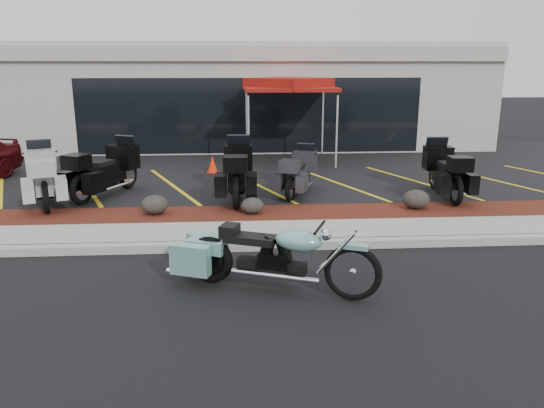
{
  "coord_description": "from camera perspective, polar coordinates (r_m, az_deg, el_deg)",
  "views": [
    {
      "loc": [
        -0.5,
        -8.18,
        3.25
      ],
      "look_at": [
        0.13,
        1.2,
        0.76
      ],
      "focal_mm": 35.0,
      "sensor_mm": 36.0,
      "label": 1
    }
  ],
  "objects": [
    {
      "name": "curb",
      "position": [
        9.63,
        -0.66,
        -4.44
      ],
      "size": [
        24.0,
        0.25,
        0.15
      ],
      "primitive_type": "cube",
      "color": "gray",
      "rests_on": "ground"
    },
    {
      "name": "touring_white",
      "position": [
        13.87,
        -23.55,
        3.57
      ],
      "size": [
        1.69,
        2.54,
        1.38
      ],
      "primitive_type": null,
      "rotation": [
        0.0,
        0.0,
        1.93
      ],
      "color": "#B8B8B4",
      "rests_on": "upper_lot"
    },
    {
      "name": "upper_lot",
      "position": [
        16.69,
        -2.07,
        3.83
      ],
      "size": [
        26.0,
        9.6,
        0.15
      ],
      "primitive_type": "cube",
      "color": "black",
      "rests_on": "ground"
    },
    {
      "name": "ground",
      "position": [
        8.81,
        -0.33,
        -6.82
      ],
      "size": [
        90.0,
        90.0,
        0.0
      ],
      "primitive_type": "plane",
      "color": "black",
      "rests_on": "ground"
    },
    {
      "name": "traffic_cone",
      "position": [
        15.73,
        -6.41,
        4.27
      ],
      "size": [
        0.34,
        0.34,
        0.49
      ],
      "primitive_type": "cone",
      "rotation": [
        0.0,
        0.0,
        0.15
      ],
      "color": "#FD2908",
      "rests_on": "upper_lot"
    },
    {
      "name": "touring_black_front",
      "position": [
        13.98,
        -15.35,
        4.36
      ],
      "size": [
        1.83,
        2.54,
        1.38
      ],
      "primitive_type": null,
      "rotation": [
        0.0,
        0.0,
        1.14
      ],
      "color": "black",
      "rests_on": "upper_lot"
    },
    {
      "name": "dealership_building",
      "position": [
        22.69,
        -2.64,
        11.64
      ],
      "size": [
        18.0,
        8.16,
        4.0
      ],
      "color": "gray",
      "rests_on": "ground"
    },
    {
      "name": "boulder_mid",
      "position": [
        11.29,
        -2.14,
        -0.17
      ],
      "size": [
        0.49,
        0.41,
        0.35
      ],
      "primitive_type": "ellipsoid",
      "color": "black",
      "rests_on": "mulch_bed"
    },
    {
      "name": "touring_black_rear",
      "position": [
        14.09,
        17.19,
        4.23
      ],
      "size": [
        1.05,
        2.37,
        1.34
      ],
      "primitive_type": null,
      "rotation": [
        0.0,
        0.0,
        1.5
      ],
      "color": "black",
      "rests_on": "upper_lot"
    },
    {
      "name": "touring_black_mid",
      "position": [
        13.3,
        -3.6,
        4.44
      ],
      "size": [
        1.04,
        2.49,
        1.43
      ],
      "primitive_type": null,
      "rotation": [
        0.0,
        0.0,
        1.53
      ],
      "color": "black",
      "rests_on": "upper_lot"
    },
    {
      "name": "hero_cruiser",
      "position": [
        7.51,
        8.72,
        -6.48
      ],
      "size": [
        3.16,
        1.85,
        1.09
      ],
      "primitive_type": null,
      "rotation": [
        0.0,
        0.0,
        -0.37
      ],
      "color": "#6AA597",
      "rests_on": "ground"
    },
    {
      "name": "popup_canopy",
      "position": [
        17.41,
        1.83,
        12.59
      ],
      "size": [
        3.75,
        3.75,
        2.68
      ],
      "rotation": [
        0.0,
        0.0,
        0.39
      ],
      "color": "silver",
      "rests_on": "upper_lot"
    },
    {
      "name": "touring_grey",
      "position": [
        13.63,
        3.65,
        4.14
      ],
      "size": [
        1.45,
        2.15,
        1.17
      ],
      "primitive_type": null,
      "rotation": [
        0.0,
        0.0,
        1.19
      ],
      "color": "#2F2E34",
      "rests_on": "upper_lot"
    },
    {
      "name": "boulder_right",
      "position": [
        12.09,
        15.24,
        0.5
      ],
      "size": [
        0.6,
        0.5,
        0.42
      ],
      "primitive_type": "ellipsoid",
      "color": "black",
      "rests_on": "mulch_bed"
    },
    {
      "name": "mulch_bed",
      "position": [
        11.44,
        -1.2,
        -1.28
      ],
      "size": [
        24.0,
        1.2,
        0.16
      ],
      "primitive_type": "cube",
      "color": "#3E0F0E",
      "rests_on": "ground"
    },
    {
      "name": "boulder_left",
      "position": [
        11.51,
        -12.52,
        -0.08
      ],
      "size": [
        0.57,
        0.48,
        0.41
      ],
      "primitive_type": "ellipsoid",
      "color": "black",
      "rests_on": "mulch_bed"
    },
    {
      "name": "sidewalk",
      "position": [
        10.29,
        -0.88,
        -3.16
      ],
      "size": [
        24.0,
        1.2,
        0.15
      ],
      "primitive_type": "cube",
      "color": "gray",
      "rests_on": "ground"
    }
  ]
}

